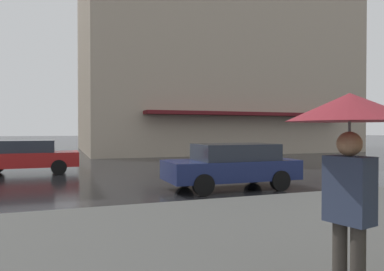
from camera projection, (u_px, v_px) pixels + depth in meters
The scene contains 4 objects.
haussmann_block_corner at pixel (207, 35), 34.09m from camera, with size 17.04×22.37×21.83m.
car_navy at pixel (232, 165), 11.39m from camera, with size 1.85×4.10×1.41m.
car_red at pixel (26, 156), 15.30m from camera, with size 1.85×4.10×1.41m.
pedestrian_approaching_kerb at pixel (350, 131), 3.25m from camera, with size 1.13×1.13×2.02m.
Camera 1 is at (-11.25, -5.53, 1.84)m, focal length 34.16 mm.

